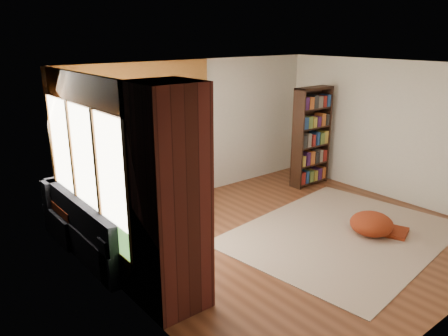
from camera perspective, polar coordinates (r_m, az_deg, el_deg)
floor at (r=7.03m, az=8.70°, el=-8.76°), size 5.50×5.50×0.00m
ceiling at (r=6.34m, az=9.78°, el=12.86°), size 5.50×5.50×0.00m
wall_back at (r=8.39m, az=-3.56°, el=5.12°), size 5.50×0.04×2.60m
wall_left at (r=4.97m, az=-12.72°, el=-3.95°), size 0.04×5.00×2.60m
wall_right at (r=8.76m, az=21.44°, el=4.47°), size 0.04×5.00×2.60m
windows_back at (r=7.74m, az=-10.71°, el=4.19°), size 2.82×0.10×1.90m
windows_left at (r=6.01m, az=-17.63°, el=-0.11°), size 0.10×2.62×1.90m
roller_blind at (r=6.68m, az=-20.37°, el=4.88°), size 0.03×0.72×0.90m
brick_chimney at (r=4.83m, az=-7.14°, el=-4.25°), size 0.70×0.70×2.60m
sectional_sofa at (r=7.08m, az=-12.61°, el=-6.11°), size 2.20×2.20×0.80m
area_rug at (r=7.25m, az=15.10°, el=-8.29°), size 3.84×3.12×0.01m
bookshelf at (r=9.14m, az=11.35°, el=4.01°), size 0.87×0.29×2.03m
pouf at (r=7.31m, az=18.71°, el=-6.83°), size 0.75×0.75×0.36m
dog_tan at (r=7.08m, az=-10.22°, el=-1.88°), size 0.94×0.77×0.46m
dog_brindle at (r=6.43m, az=-11.20°, el=-4.34°), size 0.58×0.77×0.39m
throw_pillows at (r=6.99m, az=-12.43°, el=-2.16°), size 1.98×1.68×0.45m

